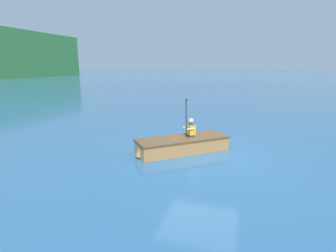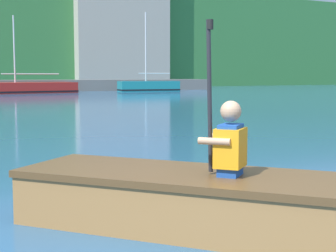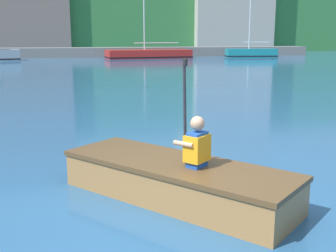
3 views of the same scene
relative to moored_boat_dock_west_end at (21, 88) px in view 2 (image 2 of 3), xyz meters
The scene contains 5 objects.
waterfront_tower_far 22.97m from the moored_boat_dock_west_end, 53.07° to the left, with size 10.29×11.38×16.92m.
moored_boat_dock_west_end is the anchor object (origin of this frame).
moored_boat_dock_center_far 9.69m from the moored_boat_dock_west_end, ahead, with size 4.88×2.02×6.09m.
rowboat_foreground 33.80m from the moored_boat_dock_west_end, 98.88° to the right, with size 2.74×2.96×0.48m.
person_paddler 34.02m from the moored_boat_dock_west_end, 98.45° to the right, with size 0.46×0.46×1.26m.
Camera 2 is at (-2.06, -3.01, 1.29)m, focal length 55.00 mm.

